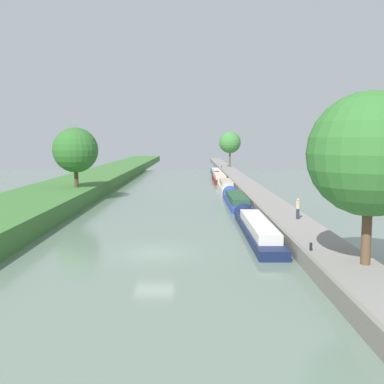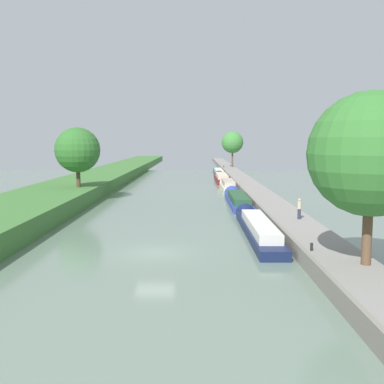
{
  "view_description": "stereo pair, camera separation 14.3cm",
  "coord_description": "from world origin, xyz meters",
  "px_view_note": "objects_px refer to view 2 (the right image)",
  "views": [
    {
      "loc": [
        2.44,
        -28.14,
        7.21
      ],
      "look_at": [
        2.22,
        25.54,
        1.0
      ],
      "focal_mm": 41.91,
      "sensor_mm": 36.0,
      "label": 1
    },
    {
      "loc": [
        2.58,
        -28.14,
        7.21
      ],
      "look_at": [
        2.22,
        25.54,
        1.0
      ],
      "focal_mm": 41.91,
      "sensor_mm": 36.0,
      "label": 2
    }
  ],
  "objects_px": {
    "mooring_bollard_near": "(312,247)",
    "mooring_bollard_far": "(224,167)",
    "narrowboat_navy": "(257,227)",
    "person_walking": "(299,208)",
    "narrowboat_cream": "(227,186)",
    "narrowboat_maroon": "(221,178)",
    "narrowboat_teal": "(218,172)",
    "narrowboat_blue": "(237,199)"
  },
  "relations": [
    {
      "from": "mooring_bollard_near",
      "to": "mooring_bollard_far",
      "type": "height_order",
      "value": "same"
    },
    {
      "from": "narrowboat_navy",
      "to": "person_walking",
      "type": "bearing_deg",
      "value": 17.52
    },
    {
      "from": "narrowboat_cream",
      "to": "mooring_bollard_far",
      "type": "relative_size",
      "value": 25.51
    },
    {
      "from": "narrowboat_navy",
      "to": "narrowboat_maroon",
      "type": "xyz_separation_m",
      "value": [
        -0.13,
        45.38,
        0.04
      ]
    },
    {
      "from": "narrowboat_teal",
      "to": "mooring_bollard_far",
      "type": "relative_size",
      "value": 37.2
    },
    {
      "from": "narrowboat_blue",
      "to": "narrowboat_cream",
      "type": "distance_m",
      "value": 13.95
    },
    {
      "from": "person_walking",
      "to": "mooring_bollard_far",
      "type": "height_order",
      "value": "person_walking"
    },
    {
      "from": "narrowboat_cream",
      "to": "person_walking",
      "type": "relative_size",
      "value": 6.91
    },
    {
      "from": "narrowboat_maroon",
      "to": "person_walking",
      "type": "height_order",
      "value": "person_walking"
    },
    {
      "from": "mooring_bollard_near",
      "to": "narrowboat_cream",
      "type": "bearing_deg",
      "value": 92.7
    },
    {
      "from": "narrowboat_teal",
      "to": "mooring_bollard_near",
      "type": "relative_size",
      "value": 37.2
    },
    {
      "from": "narrowboat_cream",
      "to": "narrowboat_maroon",
      "type": "height_order",
      "value": "narrowboat_cream"
    },
    {
      "from": "narrowboat_cream",
      "to": "person_walking",
      "type": "bearing_deg",
      "value": -83.19
    },
    {
      "from": "person_walking",
      "to": "mooring_bollard_far",
      "type": "xyz_separation_m",
      "value": [
        -1.67,
        68.21,
        -0.65
      ]
    },
    {
      "from": "narrowboat_blue",
      "to": "narrowboat_cream",
      "type": "bearing_deg",
      "value": 90.44
    },
    {
      "from": "person_walking",
      "to": "narrowboat_navy",
      "type": "bearing_deg",
      "value": -162.48
    },
    {
      "from": "mooring_bollard_far",
      "to": "narrowboat_teal",
      "type": "bearing_deg",
      "value": -102.2
    },
    {
      "from": "narrowboat_cream",
      "to": "mooring_bollard_near",
      "type": "relative_size",
      "value": 25.51
    },
    {
      "from": "mooring_bollard_far",
      "to": "narrowboat_navy",
      "type": "bearing_deg",
      "value": -91.52
    },
    {
      "from": "narrowboat_maroon",
      "to": "mooring_bollard_far",
      "type": "relative_size",
      "value": 32.83
    },
    {
      "from": "mooring_bollard_near",
      "to": "mooring_bollard_far",
      "type": "xyz_separation_m",
      "value": [
        0.0,
        78.51,
        0.0
      ]
    },
    {
      "from": "narrowboat_navy",
      "to": "person_walking",
      "type": "xyz_separation_m",
      "value": [
        3.51,
        1.11,
        1.29
      ]
    },
    {
      "from": "narrowboat_navy",
      "to": "narrowboat_blue",
      "type": "relative_size",
      "value": 1.1
    },
    {
      "from": "narrowboat_navy",
      "to": "narrowboat_cream",
      "type": "bearing_deg",
      "value": 90.1
    },
    {
      "from": "narrowboat_cream",
      "to": "person_walking",
      "type": "height_order",
      "value": "person_walking"
    },
    {
      "from": "narrowboat_navy",
      "to": "mooring_bollard_far",
      "type": "xyz_separation_m",
      "value": [
        1.84,
        69.31,
        0.65
      ]
    },
    {
      "from": "narrowboat_teal",
      "to": "narrowboat_navy",
      "type": "bearing_deg",
      "value": -90.19
    },
    {
      "from": "narrowboat_cream",
      "to": "narrowboat_teal",
      "type": "bearing_deg",
      "value": 89.51
    },
    {
      "from": "person_walking",
      "to": "mooring_bollard_near",
      "type": "distance_m",
      "value": 10.46
    },
    {
      "from": "narrowboat_maroon",
      "to": "narrowboat_teal",
      "type": "bearing_deg",
      "value": 88.81
    },
    {
      "from": "narrowboat_blue",
      "to": "mooring_bollard_near",
      "type": "xyz_separation_m",
      "value": [
        1.79,
        -26.2,
        0.69
      ]
    },
    {
      "from": "narrowboat_teal",
      "to": "mooring_bollard_near",
      "type": "distance_m",
      "value": 70.99
    },
    {
      "from": "narrowboat_navy",
      "to": "narrowboat_teal",
      "type": "relative_size",
      "value": 0.98
    },
    {
      "from": "narrowboat_cream",
      "to": "mooring_bollard_near",
      "type": "bearing_deg",
      "value": -87.3
    },
    {
      "from": "mooring_bollard_far",
      "to": "person_walking",
      "type": "bearing_deg",
      "value": -88.6
    },
    {
      "from": "narrowboat_blue",
      "to": "narrowboat_teal",
      "type": "relative_size",
      "value": 0.89
    },
    {
      "from": "narrowboat_teal",
      "to": "narrowboat_blue",
      "type": "bearing_deg",
      "value": -90.2
    },
    {
      "from": "mooring_bollard_far",
      "to": "narrowboat_blue",
      "type": "bearing_deg",
      "value": -91.96
    },
    {
      "from": "narrowboat_navy",
      "to": "narrowboat_cream",
      "type": "distance_m",
      "value": 30.95
    },
    {
      "from": "narrowboat_navy",
      "to": "mooring_bollard_near",
      "type": "bearing_deg",
      "value": -78.68
    },
    {
      "from": "narrowboat_blue",
      "to": "narrowboat_navy",
      "type": "bearing_deg",
      "value": -90.18
    },
    {
      "from": "narrowboat_cream",
      "to": "narrowboat_blue",
      "type": "bearing_deg",
      "value": -89.56
    }
  ]
}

